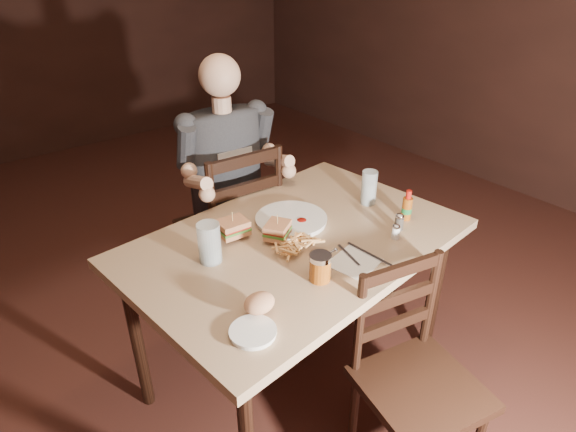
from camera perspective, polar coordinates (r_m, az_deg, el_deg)
room_shell at (r=1.68m, az=-11.61°, el=15.39°), size 7.00×7.00×7.00m
main_table at (r=1.96m, az=0.91°, el=-4.43°), size 1.41×1.01×0.77m
chair_far at (r=2.57m, az=-6.98°, el=-1.40°), size 0.48×0.52×0.97m
chair_near at (r=1.86m, az=15.48°, el=-19.08°), size 0.47×0.50×0.85m
diner at (r=2.33m, az=-7.11°, el=7.78°), size 0.53×0.43×0.88m
dinner_plate at (r=2.03m, az=0.38°, el=-0.49°), size 0.32×0.32×0.02m
sandwich_left at (r=1.91m, az=-6.57°, el=-0.84°), size 0.12×0.10×0.10m
sandwich_right at (r=1.88m, az=-1.26°, el=-1.24°), size 0.13×0.13×0.09m
fries_pile at (r=1.83m, az=0.73°, el=-3.22°), size 0.24×0.18×0.04m
ketchup_dollop at (r=2.01m, az=1.64°, el=-0.49°), size 0.05×0.05×0.01m
glass_left at (r=1.77m, az=-9.30°, el=-3.17°), size 0.09×0.09×0.16m
glass_right at (r=2.18m, az=9.57°, el=3.34°), size 0.08×0.08×0.16m
hot_sauce at (r=2.09m, az=13.96°, el=1.28°), size 0.05×0.05×0.14m
salt_shaker at (r=1.96m, az=12.65°, el=-1.85°), size 0.04×0.04×0.06m
pepper_shaker at (r=2.02m, az=13.04°, el=-0.72°), size 0.04×0.04×0.07m
syrup_dispenser at (r=1.67m, az=3.83°, el=-6.10°), size 0.09×0.09×0.10m
napkin at (r=1.80m, az=7.84°, el=-5.46°), size 0.20×0.19×0.00m
knife at (r=1.84m, az=9.84°, el=-4.62°), size 0.03×0.23×0.01m
fork at (r=1.83m, az=7.19°, el=-4.62°), size 0.05×0.15×0.00m
side_plate at (r=1.49m, az=-4.17°, el=-13.65°), size 0.15×0.15×0.01m
bread_roll at (r=1.54m, az=-3.42°, el=-10.26°), size 0.11×0.10×0.06m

